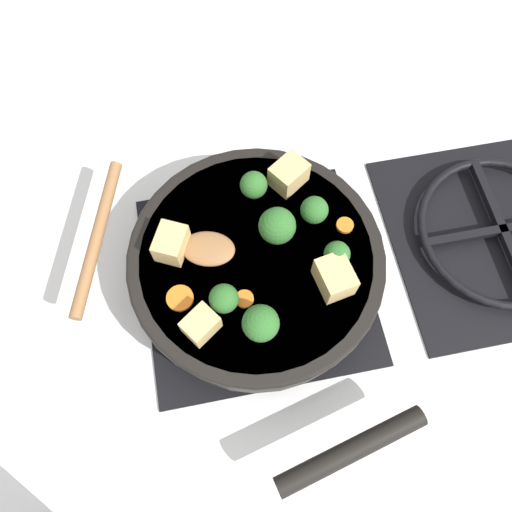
# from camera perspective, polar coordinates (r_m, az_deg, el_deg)

# --- Properties ---
(ground_plane) EXTENTS (2.40, 2.40, 0.00)m
(ground_plane) POSITION_cam_1_polar(r_m,az_deg,el_deg) (0.71, -0.00, -2.66)
(ground_plane) COLOR silver
(front_burner_grate) EXTENTS (0.31, 0.31, 0.03)m
(front_burner_grate) POSITION_cam_1_polar(r_m,az_deg,el_deg) (0.70, -0.00, -2.32)
(front_burner_grate) COLOR black
(front_burner_grate) RESTS_ON ground_plane
(rear_burner_grate) EXTENTS (0.31, 0.31, 0.03)m
(rear_burner_grate) POSITION_cam_1_polar(r_m,az_deg,el_deg) (0.81, 26.06, 2.45)
(rear_burner_grate) COLOR black
(rear_burner_grate) RESTS_ON ground_plane
(skillet_pan) EXTENTS (0.44, 0.33, 0.06)m
(skillet_pan) POSITION_cam_1_polar(r_m,az_deg,el_deg) (0.65, 0.08, -1.04)
(skillet_pan) COLOR black
(skillet_pan) RESTS_ON front_burner_grate
(wooden_spoon) EXTENTS (0.21, 0.22, 0.02)m
(wooden_spoon) POSITION_cam_1_polar(r_m,az_deg,el_deg) (0.64, -12.36, 1.57)
(wooden_spoon) COLOR olive
(wooden_spoon) RESTS_ON skillet_pan
(tofu_cube_center_large) EXTENTS (0.05, 0.05, 0.04)m
(tofu_cube_center_large) POSITION_cam_1_polar(r_m,az_deg,el_deg) (0.63, -9.66, 1.44)
(tofu_cube_center_large) COLOR #DBB770
(tofu_cube_center_large) RESTS_ON skillet_pan
(tofu_cube_near_handle) EXTENTS (0.05, 0.05, 0.04)m
(tofu_cube_near_handle) POSITION_cam_1_polar(r_m,az_deg,el_deg) (0.61, 8.98, -2.41)
(tofu_cube_near_handle) COLOR #DBB770
(tofu_cube_near_handle) RESTS_ON skillet_pan
(tofu_cube_east_chunk) EXTENTS (0.05, 0.05, 0.03)m
(tofu_cube_east_chunk) POSITION_cam_1_polar(r_m,az_deg,el_deg) (0.59, -6.34, -7.83)
(tofu_cube_east_chunk) COLOR #DBB770
(tofu_cube_east_chunk) RESTS_ON skillet_pan
(tofu_cube_west_chunk) EXTENTS (0.05, 0.06, 0.04)m
(tofu_cube_west_chunk) POSITION_cam_1_polar(r_m,az_deg,el_deg) (0.67, 3.76, 9.29)
(tofu_cube_west_chunk) COLOR #DBB770
(tofu_cube_west_chunk) RESTS_ON skillet_pan
(broccoli_floret_near_spoon) EXTENTS (0.03, 0.03, 0.04)m
(broccoli_floret_near_spoon) POSITION_cam_1_polar(r_m,az_deg,el_deg) (0.61, 9.23, 0.19)
(broccoli_floret_near_spoon) COLOR #709956
(broccoli_floret_near_spoon) RESTS_ON skillet_pan
(broccoli_floret_center_top) EXTENTS (0.04, 0.04, 0.05)m
(broccoli_floret_center_top) POSITION_cam_1_polar(r_m,az_deg,el_deg) (0.57, 0.54, -7.70)
(broccoli_floret_center_top) COLOR #709956
(broccoli_floret_center_top) RESTS_ON skillet_pan
(broccoli_floret_east_rim) EXTENTS (0.04, 0.04, 0.04)m
(broccoli_floret_east_rim) POSITION_cam_1_polar(r_m,az_deg,el_deg) (0.65, -0.27, 8.09)
(broccoli_floret_east_rim) COLOR #709956
(broccoli_floret_east_rim) RESTS_ON skillet_pan
(broccoli_floret_west_rim) EXTENTS (0.05, 0.05, 0.05)m
(broccoli_floret_west_rim) POSITION_cam_1_polar(r_m,az_deg,el_deg) (0.62, 2.44, 3.45)
(broccoli_floret_west_rim) COLOR #709956
(broccoli_floret_west_rim) RESTS_ON skillet_pan
(broccoli_floret_north_edge) EXTENTS (0.04, 0.04, 0.04)m
(broccoli_floret_north_edge) POSITION_cam_1_polar(r_m,az_deg,el_deg) (0.59, -3.69, -4.89)
(broccoli_floret_north_edge) COLOR #709956
(broccoli_floret_north_edge) RESTS_ON skillet_pan
(broccoli_floret_south_cluster) EXTENTS (0.04, 0.04, 0.04)m
(broccoli_floret_south_cluster) POSITION_cam_1_polar(r_m,az_deg,el_deg) (0.63, 6.68, 5.21)
(broccoli_floret_south_cluster) COLOR #709956
(broccoli_floret_south_cluster) RESTS_ON skillet_pan
(carrot_slice_orange_thin) EXTENTS (0.02, 0.02, 0.01)m
(carrot_slice_orange_thin) POSITION_cam_1_polar(r_m,az_deg,el_deg) (0.66, 10.12, 3.48)
(carrot_slice_orange_thin) COLOR orange
(carrot_slice_orange_thin) RESTS_ON skillet_pan
(carrot_slice_near_center) EXTENTS (0.03, 0.03, 0.01)m
(carrot_slice_near_center) POSITION_cam_1_polar(r_m,az_deg,el_deg) (0.61, -8.68, -4.80)
(carrot_slice_near_center) COLOR orange
(carrot_slice_near_center) RESTS_ON skillet_pan
(carrot_slice_edge_slice) EXTENTS (0.02, 0.02, 0.01)m
(carrot_slice_edge_slice) POSITION_cam_1_polar(r_m,az_deg,el_deg) (0.61, -1.33, -4.94)
(carrot_slice_edge_slice) COLOR orange
(carrot_slice_edge_slice) RESTS_ON skillet_pan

